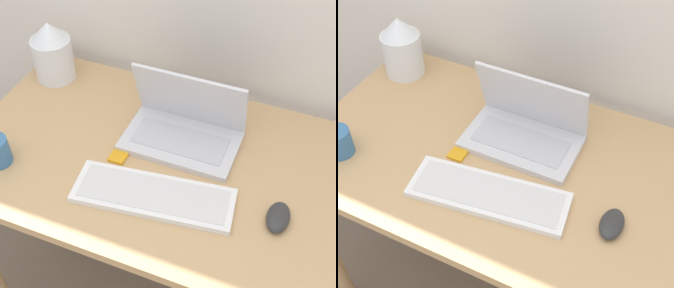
# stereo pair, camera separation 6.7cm
# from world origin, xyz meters

# --- Properties ---
(desk) EXTENTS (1.20, 0.70, 0.77)m
(desk) POSITION_xyz_m (0.00, 0.35, 0.67)
(desk) COLOR tan
(desk) RESTS_ON ground_plane
(laptop) EXTENTS (0.34, 0.21, 0.22)m
(laptop) POSITION_xyz_m (0.02, 0.45, 0.82)
(laptop) COLOR silver
(laptop) RESTS_ON desk
(keyboard) EXTENTS (0.44, 0.20, 0.02)m
(keyboard) POSITION_xyz_m (0.02, 0.21, 0.78)
(keyboard) COLOR white
(keyboard) RESTS_ON desk
(mouse) EXTENTS (0.06, 0.10, 0.03)m
(mouse) POSITION_xyz_m (0.34, 0.26, 0.79)
(mouse) COLOR #2D2D2D
(mouse) RESTS_ON desk
(vase) EXTENTS (0.13, 0.13, 0.21)m
(vase) POSITION_xyz_m (-0.50, 0.58, 0.88)
(vase) COLOR white
(vase) RESTS_ON desk
(mp3_player) EXTENTS (0.05, 0.06, 0.01)m
(mp3_player) POSITION_xyz_m (-0.13, 0.31, 0.78)
(mp3_player) COLOR orange
(mp3_player) RESTS_ON desk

